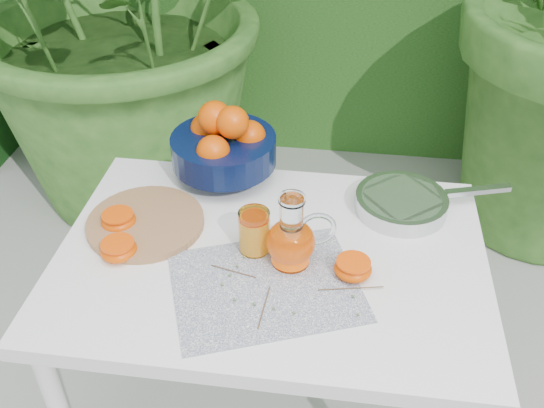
# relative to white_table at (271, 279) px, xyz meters

# --- Properties ---
(white_table) EXTENTS (1.00, 0.70, 0.75)m
(white_table) POSITION_rel_white_table_xyz_m (0.00, 0.00, 0.00)
(white_table) COLOR white
(white_table) RESTS_ON ground
(placemat) EXTENTS (0.49, 0.43, 0.00)m
(placemat) POSITION_rel_white_table_xyz_m (0.00, -0.11, 0.08)
(placemat) COLOR #0B1642
(placemat) RESTS_ON white_table
(cutting_board) EXTENTS (0.38, 0.38, 0.02)m
(cutting_board) POSITION_rel_white_table_xyz_m (-0.32, 0.06, 0.09)
(cutting_board) COLOR #946843
(cutting_board) RESTS_ON white_table
(fruit_bowl) EXTENTS (0.33, 0.33, 0.22)m
(fruit_bowl) POSITION_rel_white_table_xyz_m (-0.17, 0.30, 0.18)
(fruit_bowl) COLOR black
(fruit_bowl) RESTS_ON white_table
(juice_pitcher) EXTENTS (0.17, 0.13, 0.18)m
(juice_pitcher) POSITION_rel_white_table_xyz_m (0.05, -0.02, 0.15)
(juice_pitcher) COLOR white
(juice_pitcher) RESTS_ON white_table
(juice_tumbler) EXTENTS (0.09, 0.09, 0.11)m
(juice_tumbler) POSITION_rel_white_table_xyz_m (-0.04, 0.01, 0.14)
(juice_tumbler) COLOR white
(juice_tumbler) RESTS_ON white_table
(saute_pan) EXTENTS (0.43, 0.29, 0.04)m
(saute_pan) POSITION_rel_white_table_xyz_m (0.31, 0.21, 0.11)
(saute_pan) COLOR #B4B4B9
(saute_pan) RESTS_ON white_table
(orange_halves) EXTENTS (0.67, 0.20, 0.04)m
(orange_halves) POSITION_rel_white_table_xyz_m (-0.18, -0.02, 0.10)
(orange_halves) COLOR #D94702
(orange_halves) RESTS_ON white_table
(thyme_sprigs) EXTENTS (0.39, 0.22, 0.01)m
(thyme_sprigs) POSITION_rel_white_table_xyz_m (0.05, -0.12, 0.09)
(thyme_sprigs) COLOR brown
(thyme_sprigs) RESTS_ON white_table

